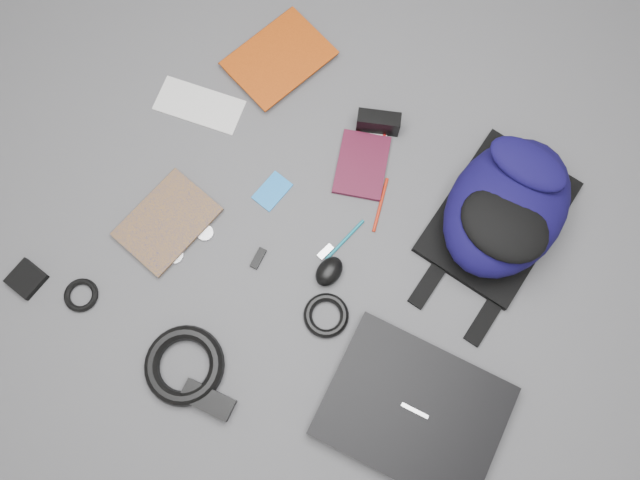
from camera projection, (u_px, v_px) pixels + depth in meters
The scene contains 22 objects.
ground at pixel (320, 242), 1.60m from camera, with size 4.00×4.00×0.00m, color #4F4F51.
backpack at pixel (507, 207), 1.53m from camera, with size 0.30×0.44×0.18m, color black, non-canonical shape.
laptop at pixel (413, 411), 1.47m from camera, with size 0.41×0.32×0.04m, color black.
textbook_red at pixel (255, 35), 1.74m from camera, with size 0.20×0.27×0.03m, color #963308.
comic_book at pixel (143, 201), 1.62m from camera, with size 0.18×0.24×0.02m, color #C27F0D.
envelope at pixel (199, 105), 1.70m from camera, with size 0.24×0.11×0.00m, color silver.
dvd_case at pixel (362, 165), 1.65m from camera, with size 0.13×0.18×0.01m, color #390B1B.
compact_camera at pixel (378, 122), 1.65m from camera, with size 0.11×0.04×0.06m, color black.
sticker_disc at pixel (372, 131), 1.68m from camera, with size 0.08×0.08×0.00m, color white.
pen_teal at pixel (345, 240), 1.60m from camera, with size 0.01×0.01×0.14m, color #0E6D80.
pen_red at pixel (380, 205), 1.62m from camera, with size 0.01×0.01×0.15m, color #B2230D.
id_badge at pixel (272, 191), 1.63m from camera, with size 0.06×0.10×0.00m, color blue.
usb_black at pixel (258, 258), 1.58m from camera, with size 0.02×0.06×0.01m, color black.
usb_silver at pixel (325, 252), 1.59m from camera, with size 0.02×0.04×0.01m, color silver.
mouse at pixel (329, 271), 1.56m from camera, with size 0.06×0.08×0.04m, color black.
headphone_left at pixel (175, 256), 1.59m from camera, with size 0.04×0.04×0.01m, color silver.
headphone_right at pixel (205, 233), 1.60m from camera, with size 0.04×0.04×0.01m, color silver.
cable_coil at pixel (326, 315), 1.54m from camera, with size 0.11×0.11×0.02m, color black.
power_brick at pixel (208, 400), 1.48m from camera, with size 0.13×0.05×0.03m, color black.
power_cord_coil at pixel (184, 365), 1.50m from camera, with size 0.19×0.19×0.04m, color black.
pouch at pixel (26, 279), 1.56m from camera, with size 0.08×0.08×0.02m, color black.
earbud_coil at pixel (81, 295), 1.56m from camera, with size 0.09×0.09×0.02m, color black.
Camera 1 is at (0.20, -0.37, 1.54)m, focal length 35.00 mm.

